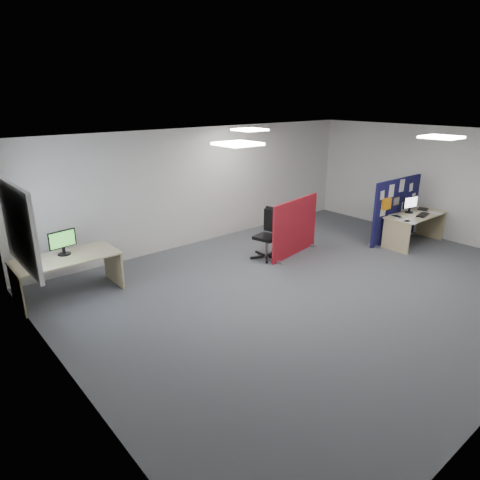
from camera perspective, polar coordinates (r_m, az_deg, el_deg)
floor at (r=8.19m, az=10.15°, el=-5.96°), size 9.00×9.00×0.00m
ceiling at (r=7.49m, az=11.36°, el=13.17°), size 9.00×7.00×0.02m
wall_back at (r=10.24m, az=-4.60°, el=7.25°), size 9.00×0.02×2.70m
wall_left at (r=5.27m, az=-22.53°, el=-5.50°), size 0.02×7.00×2.70m
wall_right at (r=11.50m, az=25.31°, el=6.80°), size 0.02×7.00×2.70m
window at (r=7.06m, az=-27.38°, el=1.55°), size 0.06×1.70×1.30m
ceiling_lights at (r=8.17m, az=9.14°, el=13.52°), size 4.10×4.10×0.04m
navy_divider at (r=10.95m, az=20.06°, el=3.79°), size 1.85×0.30×1.53m
main_desk at (r=10.92m, az=22.10°, el=2.33°), size 1.63×0.73×0.73m
monitor_main at (r=10.90m, az=21.74°, el=4.53°), size 0.45×0.19×0.40m
keyboard at (r=10.82m, az=23.19°, el=3.09°), size 0.48×0.27×0.02m
mouse at (r=11.09m, az=23.46°, el=3.43°), size 0.11×0.08×0.03m
paper_tray at (r=11.41m, az=23.22°, el=3.82°), size 0.33×0.30×0.01m
red_divider at (r=9.49m, az=7.37°, el=1.66°), size 1.65×0.36×1.26m
second_desk at (r=8.09m, az=-22.19°, el=-3.14°), size 1.74×0.87×0.73m
monitor_second at (r=8.04m, az=-22.58°, el=-0.19°), size 0.49×0.22×0.44m
office_chair at (r=9.28m, az=3.94°, el=1.32°), size 0.71×0.69×1.07m
desk_papers at (r=10.62m, az=21.55°, el=2.98°), size 1.43×0.88×0.00m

